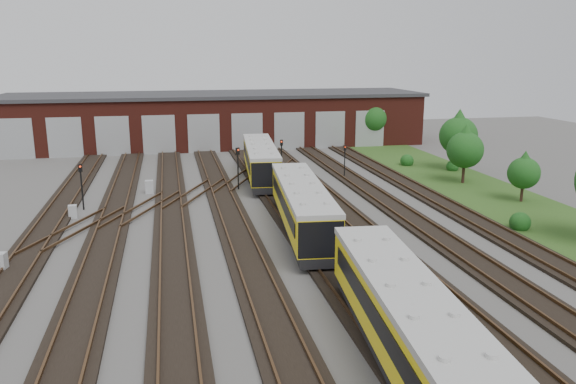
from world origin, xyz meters
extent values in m
plane|color=#4D4B48|center=(0.00, 0.00, 0.00)|extent=(120.00, 120.00, 0.00)
cube|color=black|center=(-14.00, 0.00, 0.09)|extent=(2.40, 70.00, 0.18)
cube|color=#4E351F|center=(-14.72, 0.00, 0.26)|extent=(0.10, 70.00, 0.15)
cube|color=#4E351F|center=(-13.28, 0.00, 0.26)|extent=(0.10, 70.00, 0.15)
cube|color=black|center=(-10.00, 0.00, 0.09)|extent=(2.40, 70.00, 0.18)
cube|color=#4E351F|center=(-10.72, 0.00, 0.26)|extent=(0.10, 70.00, 0.15)
cube|color=#4E351F|center=(-9.28, 0.00, 0.26)|extent=(0.10, 70.00, 0.15)
cube|color=black|center=(-6.00, 0.00, 0.09)|extent=(2.40, 70.00, 0.18)
cube|color=#4E351F|center=(-6.72, 0.00, 0.26)|extent=(0.10, 70.00, 0.15)
cube|color=#4E351F|center=(-5.28, 0.00, 0.26)|extent=(0.10, 70.00, 0.15)
cube|color=black|center=(-2.00, 0.00, 0.09)|extent=(2.40, 70.00, 0.18)
cube|color=#4E351F|center=(-2.72, 0.00, 0.26)|extent=(0.10, 70.00, 0.15)
cube|color=#4E351F|center=(-1.28, 0.00, 0.26)|extent=(0.10, 70.00, 0.15)
cube|color=black|center=(2.00, 0.00, 0.09)|extent=(2.40, 70.00, 0.18)
cube|color=#4E351F|center=(1.28, 0.00, 0.26)|extent=(0.10, 70.00, 0.15)
cube|color=#4E351F|center=(2.72, 0.00, 0.26)|extent=(0.10, 70.00, 0.15)
cube|color=black|center=(6.00, 0.00, 0.09)|extent=(2.40, 70.00, 0.18)
cube|color=#4E351F|center=(5.28, 0.00, 0.26)|extent=(0.10, 70.00, 0.15)
cube|color=#4E351F|center=(6.72, 0.00, 0.26)|extent=(0.10, 70.00, 0.15)
cube|color=black|center=(10.00, 0.00, 0.09)|extent=(2.40, 70.00, 0.18)
cube|color=#4E351F|center=(9.28, 0.00, 0.26)|extent=(0.10, 70.00, 0.15)
cube|color=#4E351F|center=(10.72, 0.00, 0.26)|extent=(0.10, 70.00, 0.15)
cube|color=black|center=(14.00, 0.00, 0.09)|extent=(2.40, 70.00, 0.18)
cube|color=#4E351F|center=(13.28, 0.00, 0.26)|extent=(0.10, 70.00, 0.15)
cube|color=#4E351F|center=(14.72, 0.00, 0.26)|extent=(0.10, 70.00, 0.15)
cube|color=#4E351F|center=(-8.00, 10.00, 0.26)|extent=(5.40, 9.62, 0.15)
cube|color=#4E351F|center=(-4.00, 14.00, 0.26)|extent=(5.40, 9.62, 0.15)
cube|color=#4E351F|center=(0.00, 18.00, 0.26)|extent=(5.40, 9.62, 0.15)
cube|color=#4E351F|center=(-12.00, 6.00, 0.26)|extent=(5.40, 9.62, 0.15)
cube|color=#4E351F|center=(4.00, 22.00, 0.26)|extent=(5.40, 9.62, 0.15)
cube|color=#541C15|center=(0.00, 40.00, 3.00)|extent=(50.00, 12.00, 6.00)
cube|color=#303033|center=(0.00, 40.00, 6.15)|extent=(51.00, 12.50, 0.40)
cube|color=#9C9EA1|center=(-22.00, 33.98, 2.20)|extent=(3.60, 0.12, 4.40)
cube|color=#9C9EA1|center=(-17.00, 33.98, 2.20)|extent=(3.60, 0.12, 4.40)
cube|color=#9C9EA1|center=(-12.00, 33.98, 2.20)|extent=(3.60, 0.12, 4.40)
cube|color=#9C9EA1|center=(-7.00, 33.98, 2.20)|extent=(3.60, 0.12, 4.40)
cube|color=#9C9EA1|center=(-2.00, 33.98, 2.20)|extent=(3.60, 0.12, 4.40)
cube|color=#9C9EA1|center=(3.00, 33.98, 2.20)|extent=(3.60, 0.12, 4.40)
cube|color=#9C9EA1|center=(8.00, 33.98, 2.20)|extent=(3.60, 0.12, 4.40)
cube|color=#9C9EA1|center=(13.00, 33.98, 2.20)|extent=(3.60, 0.12, 4.40)
cube|color=#9C9EA1|center=(18.00, 33.98, 2.20)|extent=(3.60, 0.12, 4.40)
cube|color=#254617|center=(19.00, 10.00, 0.03)|extent=(8.00, 55.00, 0.05)
cube|color=black|center=(2.00, -13.48, 0.61)|extent=(3.45, 14.06, 0.56)
cube|color=yellow|center=(2.00, -13.48, 1.91)|extent=(3.73, 14.09, 2.04)
cube|color=#B2B2AD|center=(2.00, -13.48, 3.07)|extent=(3.82, 14.10, 0.28)
cube|color=black|center=(0.78, -13.36, 2.14)|extent=(1.22, 12.20, 0.79)
cube|color=black|center=(3.22, -13.59, 2.14)|extent=(1.22, 12.20, 0.79)
cube|color=black|center=(2.00, 2.52, 0.61)|extent=(3.45, 14.06, 0.56)
cube|color=yellow|center=(2.00, 2.52, 1.91)|extent=(3.73, 14.09, 2.04)
cube|color=#B2B2AD|center=(2.00, 2.52, 3.07)|extent=(3.82, 14.10, 0.28)
cube|color=black|center=(0.78, 2.64, 2.14)|extent=(1.22, 12.20, 0.79)
cube|color=black|center=(3.22, 2.41, 2.14)|extent=(1.22, 12.20, 0.79)
cube|color=black|center=(2.00, 18.52, 0.61)|extent=(3.45, 14.06, 0.56)
cube|color=yellow|center=(2.00, 18.52, 1.91)|extent=(3.73, 14.09, 2.04)
cube|color=#B2B2AD|center=(2.00, 18.52, 3.07)|extent=(3.82, 14.10, 0.28)
cube|color=black|center=(0.78, 18.64, 2.14)|extent=(1.22, 12.20, 0.79)
cube|color=black|center=(3.22, 18.41, 2.14)|extent=(1.22, 12.20, 0.79)
cylinder|color=black|center=(-12.27, 11.26, 1.42)|extent=(0.11, 0.11, 2.84)
cube|color=black|center=(-12.27, 11.26, 3.12)|extent=(0.31, 0.23, 0.56)
sphere|color=red|center=(-12.27, 11.15, 3.23)|extent=(0.13, 0.13, 0.13)
cylinder|color=black|center=(-0.42, 15.27, 1.48)|extent=(0.11, 0.11, 2.95)
cube|color=black|center=(-0.42, 15.27, 3.24)|extent=(0.33, 0.26, 0.57)
sphere|color=red|center=(-0.42, 15.15, 3.35)|extent=(0.14, 0.14, 0.14)
cylinder|color=black|center=(4.00, 18.86, 1.50)|extent=(0.11, 0.11, 2.99)
cube|color=black|center=(4.00, 18.86, 3.26)|extent=(0.29, 0.21, 0.53)
sphere|color=red|center=(4.00, 18.75, 3.36)|extent=(0.13, 0.13, 0.13)
cylinder|color=black|center=(9.67, 17.77, 1.27)|extent=(0.09, 0.09, 2.53)
cube|color=black|center=(9.67, 17.77, 2.75)|extent=(0.24, 0.16, 0.44)
sphere|color=red|center=(9.67, 17.68, 2.84)|extent=(0.11, 0.11, 0.11)
cube|color=#AAACAF|center=(-14.85, -0.41, 0.51)|extent=(0.70, 0.62, 1.02)
cube|color=#AAACAF|center=(-12.69, 9.15, 0.46)|extent=(0.59, 0.51, 0.92)
cube|color=#AAACAF|center=(-7.70, 15.34, 0.54)|extent=(0.66, 0.56, 1.07)
cube|color=#AAACAF|center=(5.34, 10.47, 0.45)|extent=(0.58, 0.50, 0.91)
cube|color=#AAACAF|center=(4.51, 8.94, 0.56)|extent=(0.76, 0.67, 1.12)
cylinder|color=#331F16|center=(18.71, 35.00, 0.91)|extent=(0.21, 0.21, 1.82)
sphere|color=#144614|center=(18.71, 35.00, 3.33)|extent=(3.53, 3.53, 3.53)
cone|color=#144614|center=(18.71, 35.00, 4.59)|extent=(3.03, 3.03, 2.52)
cylinder|color=#331F16|center=(19.12, 13.32, 0.81)|extent=(0.26, 0.26, 1.62)
sphere|color=#144614|center=(19.12, 13.32, 2.97)|extent=(3.15, 3.15, 3.15)
cone|color=#144614|center=(19.12, 13.32, 4.09)|extent=(2.70, 2.70, 2.25)
cylinder|color=#331F16|center=(21.28, 18.53, 0.93)|extent=(0.23, 0.23, 1.86)
sphere|color=#144614|center=(21.28, 18.53, 3.41)|extent=(3.62, 3.62, 3.62)
cone|color=#144614|center=(21.28, 18.53, 4.71)|extent=(3.10, 3.10, 2.59)
cylinder|color=#331F16|center=(20.28, 6.55, 0.62)|extent=(0.22, 0.22, 1.24)
sphere|color=#144614|center=(20.28, 6.55, 2.27)|extent=(2.41, 2.41, 2.41)
cone|color=#144614|center=(20.28, 6.55, 3.13)|extent=(2.07, 2.07, 1.72)
sphere|color=#144614|center=(16.00, 0.38, 0.67)|extent=(1.34, 1.34, 1.34)
sphere|color=#144614|center=(17.63, 21.90, 0.68)|extent=(1.35, 1.35, 1.35)
sphere|color=#144614|center=(20.88, 18.52, 0.60)|extent=(1.20, 1.20, 1.20)
camera|label=1|loc=(-5.94, -30.40, 11.07)|focal=35.00mm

